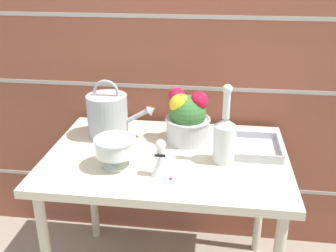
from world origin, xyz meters
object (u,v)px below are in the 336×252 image
object	(u,v)px
flower_planter	(187,118)
wire_tray	(252,148)
watering_can	(108,115)
glass_decanter	(225,137)
figurine_vase	(161,161)
crystal_pedestal_bowl	(115,148)

from	to	relation	value
flower_planter	wire_tray	size ratio (longest dim) A/B	1.02
watering_can	glass_decanter	size ratio (longest dim) A/B	0.98
flower_planter	wire_tray	xyz separation A→B (m)	(0.30, -0.06, -0.11)
watering_can	figurine_vase	size ratio (longest dim) A/B	2.17
flower_planter	wire_tray	bearing A→B (deg)	-11.81
flower_planter	glass_decanter	distance (m)	0.25
crystal_pedestal_bowl	glass_decanter	world-z (taller)	glass_decanter
glass_decanter	wire_tray	world-z (taller)	glass_decanter
flower_planter	figurine_vase	xyz separation A→B (m)	(-0.08, -0.33, -0.05)
figurine_vase	wire_tray	world-z (taller)	figurine_vase
figurine_vase	wire_tray	size ratio (longest dim) A/B	0.63
figurine_vase	watering_can	bearing A→B (deg)	131.82
wire_tray	glass_decanter	bearing A→B (deg)	-137.10
flower_planter	figurine_vase	bearing A→B (deg)	-102.77
glass_decanter	watering_can	bearing A→B (deg)	160.73
watering_can	wire_tray	bearing A→B (deg)	-5.99
flower_planter	glass_decanter	bearing A→B (deg)	-47.07
flower_planter	glass_decanter	world-z (taller)	glass_decanter
flower_planter	glass_decanter	xyz separation A→B (m)	(0.17, -0.19, -0.00)
crystal_pedestal_bowl	wire_tray	xyz separation A→B (m)	(0.57, 0.22, -0.08)
watering_can	glass_decanter	xyz separation A→B (m)	(0.55, -0.19, 0.01)
crystal_pedestal_bowl	flower_planter	xyz separation A→B (m)	(0.27, 0.29, 0.03)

